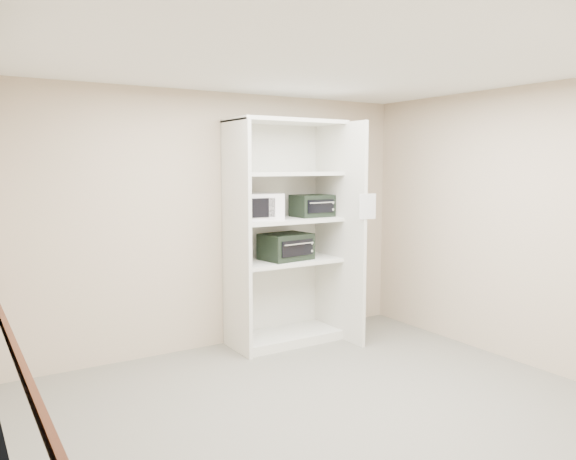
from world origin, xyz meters
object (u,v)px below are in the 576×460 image
shelving_unit (289,240)px  toaster_oven_lower (286,247)px  toaster_oven_upper (312,206)px  microwave (258,207)px

shelving_unit → toaster_oven_lower: 0.08m
shelving_unit → toaster_oven_upper: (0.31, 0.01, 0.36)m
shelving_unit → toaster_oven_lower: shelving_unit is taller
microwave → shelving_unit: bearing=2.4°
shelving_unit → toaster_oven_upper: size_ratio=5.75×
toaster_oven_upper → microwave: bearing=177.6°
toaster_oven_upper → toaster_oven_lower: size_ratio=0.82×
microwave → toaster_oven_lower: (0.32, -0.03, -0.45)m
microwave → toaster_oven_upper: (0.68, -0.01, -0.02)m
microwave → toaster_oven_lower: bearing=0.6°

